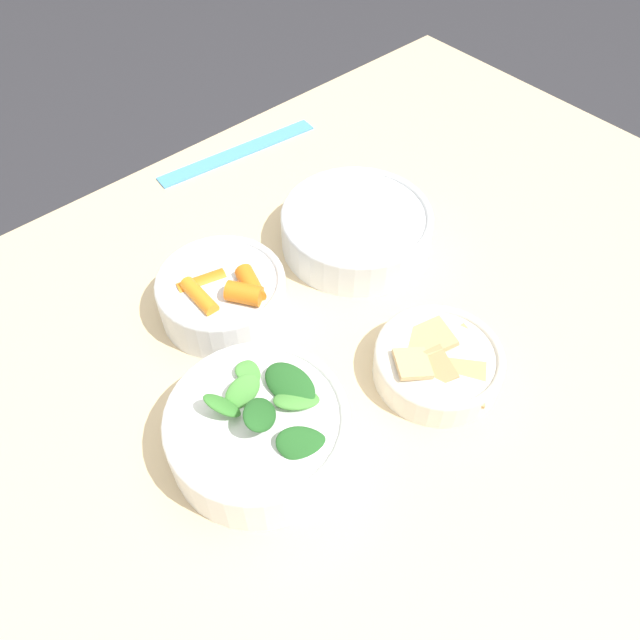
% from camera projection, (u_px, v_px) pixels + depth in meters
% --- Properties ---
extents(ground_plane, '(10.00, 10.00, 0.00)m').
position_uv_depth(ground_plane, '(337.00, 573.00, 1.32)').
color(ground_plane, '#2D2D33').
extents(dining_table, '(1.30, 0.94, 0.77)m').
position_uv_depth(dining_table, '(347.00, 408.00, 0.80)').
color(dining_table, beige).
rests_on(dining_table, ground_plane).
extents(bowl_carrots, '(0.15, 0.15, 0.07)m').
position_uv_depth(bowl_carrots, '(223.00, 293.00, 0.74)').
color(bowl_carrots, silver).
rests_on(bowl_carrots, dining_table).
extents(bowl_greens, '(0.18, 0.18, 0.10)m').
position_uv_depth(bowl_greens, '(259.00, 428.00, 0.63)').
color(bowl_greens, white).
rests_on(bowl_greens, dining_table).
extents(bowl_beans_hotdog, '(0.20, 0.20, 0.06)m').
position_uv_depth(bowl_beans_hotdog, '(357.00, 229.00, 0.82)').
color(bowl_beans_hotdog, silver).
rests_on(bowl_beans_hotdog, dining_table).
extents(bowl_cookies, '(0.14, 0.15, 0.05)m').
position_uv_depth(bowl_cookies, '(438.00, 363.00, 0.69)').
color(bowl_cookies, silver).
rests_on(bowl_cookies, dining_table).
extents(ruler, '(0.27, 0.06, 0.00)m').
position_uv_depth(ruler, '(238.00, 152.00, 0.97)').
color(ruler, '#4C99E0').
rests_on(ruler, dining_table).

